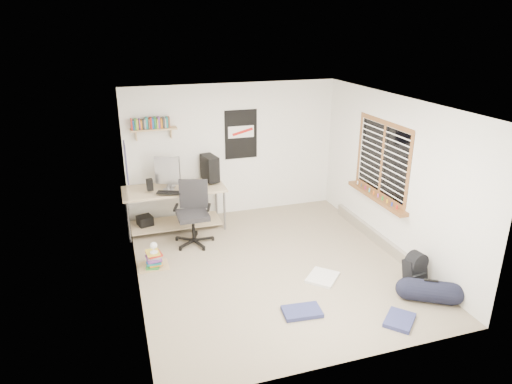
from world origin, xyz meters
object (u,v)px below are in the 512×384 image
object	(u,v)px
office_chair	(193,217)
book_stack	(153,258)
desk	(175,209)
backpack	(415,272)
duffel_bag	(429,292)

from	to	relation	value
office_chair	book_stack	world-z (taller)	office_chair
desk	office_chair	distance (m)	0.74
backpack	book_stack	xyz separation A→B (m)	(-3.48, 1.66, -0.05)
duffel_bag	office_chair	bearing A→B (deg)	166.62
desk	book_stack	distance (m)	1.42
desk	backpack	size ratio (longest dim) A/B	4.39
backpack	book_stack	size ratio (longest dim) A/B	0.86
desk	office_chair	bearing A→B (deg)	-87.13
backpack	office_chair	bearing A→B (deg)	130.86
backpack	desk	bearing A→B (deg)	125.09
backpack	book_stack	world-z (taller)	backpack
office_chair	backpack	world-z (taller)	office_chair
book_stack	backpack	bearing A→B (deg)	-25.48
desk	backpack	distance (m)	4.17
office_chair	book_stack	size ratio (longest dim) A/B	2.26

